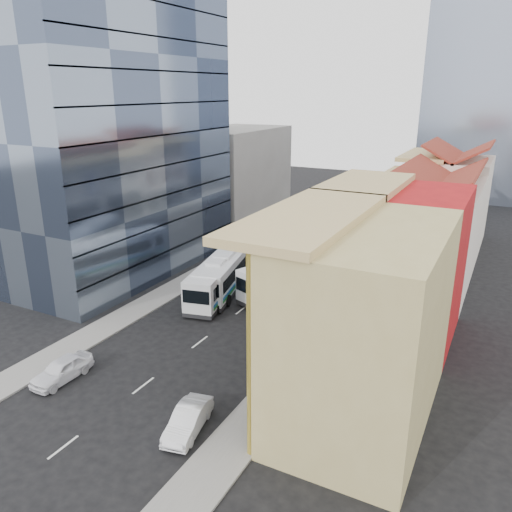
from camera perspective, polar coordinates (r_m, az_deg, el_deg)
The scene contains 15 objects.
ground at distance 35.61m, azimuth -13.81°, elevation -14.96°, with size 200.00×200.00×0.00m, color black.
sidewalk_right at distance 49.28m, azimuth 11.11°, elevation -4.83°, with size 3.00×90.00×0.15m, color slate.
sidewalk_left at distance 55.91m, azimuth -5.78°, elevation -1.70°, with size 3.00×90.00×0.15m, color slate.
shophouse_tan at distance 30.58m, azimuth 12.42°, elevation -7.78°, with size 8.00×14.00×12.00m, color tan.
shophouse_red at distance 41.48m, azimuth 16.88°, elevation -1.04°, with size 8.00×10.00×12.00m, color #AC1314.
shophouse_cream_near at distance 50.74m, azimuth 18.88°, elevation 1.11°, with size 8.00×9.00×10.00m, color silver.
shophouse_cream_mid at distance 59.36m, azimuth 20.30°, elevation 3.41°, with size 8.00×9.00×10.00m, color silver.
shophouse_cream_far at distance 69.44m, azimuth 21.57°, elevation 5.76°, with size 8.00×12.00×11.00m, color silver.
office_tower at distance 55.55m, azimuth -15.62°, elevation 13.42°, with size 12.00×26.00×30.00m, color #384359.
office_block_far at distance 74.49m, azimuth -2.39°, elevation 9.00°, with size 10.00×18.00×14.00m, color gray.
bus_left_near at distance 48.78m, azimuth -4.31°, elevation -2.40°, with size 2.84×12.11×3.88m, color silver, non-canonical shape.
bus_left_far at distance 50.30m, azimuth -3.42°, elevation -1.65°, with size 2.92×12.46×4.00m, color silver, non-canonical shape.
bus_right at distance 49.39m, azimuth 4.15°, elevation -2.07°, with size 2.90×12.36×3.96m, color white, non-canonical shape.
sedan_left at distance 38.10m, azimuth -21.32°, elevation -11.99°, with size 1.88×4.65×1.58m, color white.
sedan_right at distance 31.31m, azimuth -7.77°, elevation -18.06°, with size 1.59×4.55×1.50m, color silver.
Camera 1 is at (20.52, -21.73, 19.35)m, focal length 35.00 mm.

